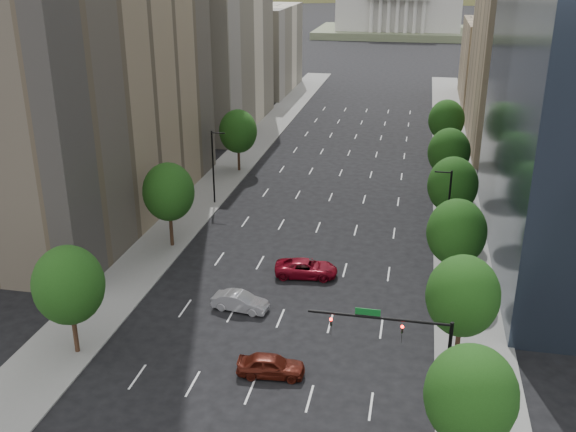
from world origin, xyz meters
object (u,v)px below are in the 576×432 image
Objects in this scene: car_red_far at (306,268)px; capitol at (399,12)px; car_silver at (240,302)px; car_maroon at (271,365)px; traffic_signal at (410,344)px.

capitol is at bearing -5.71° from car_red_far.
capitol is at bearing 6.17° from car_silver.
car_silver is at bearing 23.39° from car_maroon.
car_maroon is at bearing -144.59° from car_silver.
car_maroon is 1.02× the size of car_silver.
car_silver is (-4.62, 8.59, -0.04)m from car_maroon.
capitol reaches higher than traffic_signal.
car_red_far is (-9.77, 18.06, -4.36)m from traffic_signal.
car_silver is 8.56m from car_red_far.
capitol reaches higher than car_silver.
car_red_far is at bearing 118.42° from traffic_signal.
car_maroon reaches higher than car_red_far.
traffic_signal is 1.91× the size of car_silver.
traffic_signal reaches higher than car_red_far.
traffic_signal is 18.27m from car_silver.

